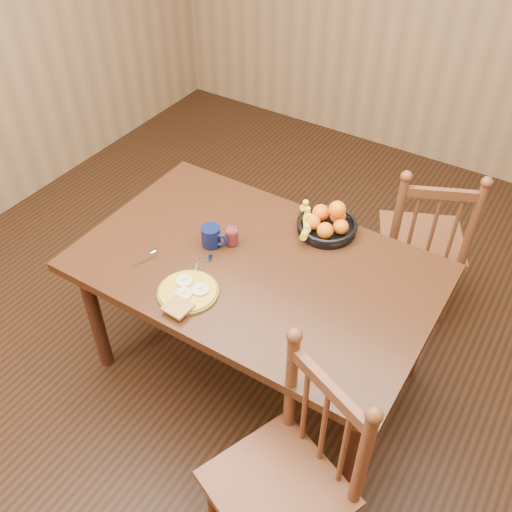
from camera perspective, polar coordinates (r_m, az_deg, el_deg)
The scene contains 10 objects.
room at distance 2.20m, azimuth 0.00°, elevation 10.72°, with size 4.52×5.02×2.72m.
dining_table at distance 2.62m, azimuth 0.00°, elevation -2.19°, with size 1.60×1.00×0.75m.
chair_far at distance 3.23m, azimuth 16.31°, elevation 1.42°, with size 0.58×0.57×0.98m.
chair_near at distance 2.24m, azimuth 3.12°, elevation -21.43°, with size 0.59×0.58×1.01m.
breakfast_plate at distance 2.44m, azimuth -6.86°, elevation -3.60°, with size 0.26×0.29×0.04m.
fork at distance 2.57m, azimuth -5.57°, elevation -0.86°, with size 0.08×0.18×0.00m.
spoon at distance 2.65m, azimuth -10.50°, elevation 0.20°, with size 0.06×0.16×0.01m.
coffee_mug at distance 2.64m, azimuth -4.45°, elevation 1.97°, with size 0.13×0.09×0.10m.
juice_glass at distance 2.64m, azimuth -2.43°, elevation 1.94°, with size 0.06×0.06×0.09m.
fruit_bowl at distance 2.73m, azimuth 7.02°, elevation 3.31°, with size 0.32×0.32×0.17m.
Camera 1 is at (1.00, -1.59, 2.49)m, focal length 40.00 mm.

